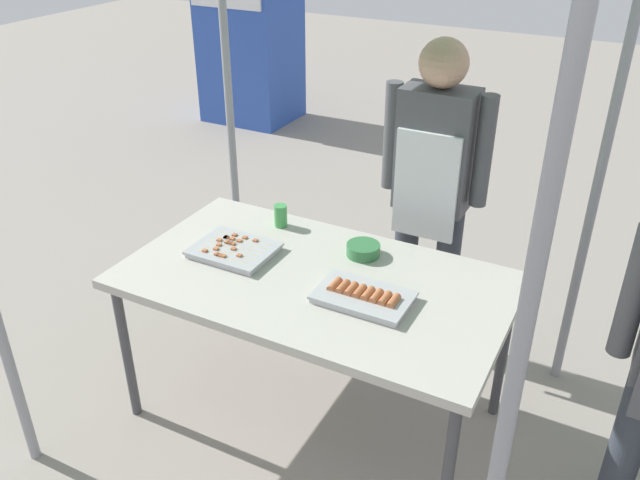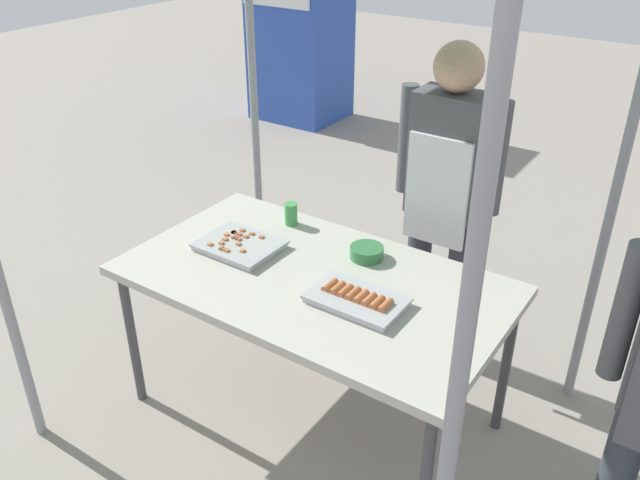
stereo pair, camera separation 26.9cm
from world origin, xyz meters
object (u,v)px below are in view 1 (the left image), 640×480
Objects in this scene: stall_table at (314,287)px; condiment_bowl at (363,250)px; tray_grilled_sausages at (363,297)px; vendor_woman at (433,179)px; drink_cup_near_edge at (281,216)px; neighbor_stall_left at (250,35)px; tray_meat_skewers at (234,250)px.

stall_table is 10.85× the size of condiment_bowl.
tray_grilled_sausages is 0.82m from vendor_woman.
drink_cup_near_edge is 0.06× the size of neighbor_stall_left.
tray_meat_skewers is 0.22× the size of vendor_woman.
condiment_bowl is at bearing 26.36° from tray_meat_skewers.
vendor_woman is at bearing 71.77° from stall_table.
tray_grilled_sausages reaches higher than tray_meat_skewers.
tray_meat_skewers is at bearing -153.64° from condiment_bowl.
stall_table is 0.27m from tray_grilled_sausages.
tray_grilled_sausages is at bearing -51.42° from neighbor_stall_left.
stall_table is 0.82m from vendor_woman.
stall_table is 4.59× the size of tray_meat_skewers.
tray_grilled_sausages is 3.49× the size of drink_cup_near_edge.
vendor_woman is (0.14, 0.48, 0.18)m from condiment_bowl.
condiment_bowl is 1.38× the size of drink_cup_near_edge.
tray_meat_skewers reaches higher than stall_table.
drink_cup_near_edge is (0.05, 0.32, 0.04)m from tray_meat_skewers.
tray_meat_skewers is at bearing 48.48° from vendor_woman.
condiment_bowl is at bearing 73.92° from vendor_woman.
vendor_woman reaches higher than condiment_bowl.
neighbor_stall_left is (-2.69, 3.24, 0.06)m from condiment_bowl.
vendor_woman is (0.65, 0.73, 0.19)m from tray_meat_skewers.
vendor_woman reaches higher than tray_meat_skewers.
neighbor_stall_left reaches higher than condiment_bowl.
neighbor_stall_left is at bearing 129.76° from condiment_bowl.
tray_meat_skewers is 0.99m from vendor_woman.
stall_table is 0.99× the size of vendor_woman.
tray_grilled_sausages is 0.22× the size of neighbor_stall_left.
condiment_bowl is 0.53m from vendor_woman.
stall_table is 14.98× the size of drink_cup_near_edge.
tray_meat_skewers is at bearing -98.67° from drink_cup_near_edge.
drink_cup_near_edge is at bearing 171.44° from condiment_bowl.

